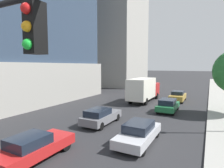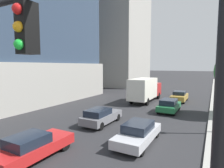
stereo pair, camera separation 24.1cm
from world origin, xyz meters
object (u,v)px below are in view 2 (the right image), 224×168
Objects in this scene: car_green at (169,105)px; car_red at (33,146)px; car_gold at (179,96)px; car_gray at (101,116)px; car_silver at (138,133)px; box_truck at (145,89)px; traffic_light_pole at (115,80)px; construction_building at (118,15)px.

car_green is 0.95× the size of car_red.
car_gold is 1.01× the size of car_gray.
car_gray is (-4.23, 2.22, 0.03)m from car_silver.
box_truck is (-0.00, 11.61, 1.11)m from car_gray.
traffic_light_pole reaches higher than car_red.
car_green is (18.20, -23.65, -17.40)m from construction_building.
car_green is 14.80m from car_red.
car_gold is at bearing -42.64° from construction_building.
car_red is 21.49m from car_gold.
box_truck is (-0.00, 18.56, 1.12)m from car_red.
traffic_light_pole is 9.03m from car_red.
car_red is (13.97, -37.84, -17.43)m from construction_building.
box_truck is at bearing 107.45° from traffic_light_pole.
car_gold reaches higher than car_gray.
car_silver is (0.00, -9.45, -0.05)m from car_green.
box_truck is at bearing 90.00° from car_red.
car_silver is at bearing 108.12° from traffic_light_pole.
car_red is at bearing -101.36° from car_gold.
car_silver is 14.51m from box_truck.
construction_building reaches higher than car_silver.
box_truck is at bearing 134.05° from car_green.
traffic_light_pole is 23.70m from box_truck.
car_gold is (4.23, 21.07, 0.03)m from car_red.
car_green reaches higher than car_silver.
box_truck is at bearing 90.00° from car_gray.
car_gray is (-0.00, 6.95, 0.01)m from car_red.
traffic_light_pole reaches higher than car_gray.
car_red reaches higher than car_silver.
car_green is at bearing 90.00° from car_silver.
construction_building is 41.61m from car_silver.
car_red is at bearing -90.00° from car_gray.
box_truck is (13.97, -19.28, -16.31)m from construction_building.
car_red is 0.98× the size of car_silver.
traffic_light_pole is (21.02, -41.71, -13.34)m from construction_building.
construction_building is 9.50× the size of car_red.
car_red is 0.56× the size of box_truck.
traffic_light_pole is at bearing -71.88° from car_silver.
traffic_light_pole reaches higher than car_silver.
car_gold is at bearing 90.00° from car_green.
car_gold is (-0.00, 16.34, 0.05)m from car_silver.
traffic_light_pole is 1.57× the size of car_gold.
car_red is at bearing -131.85° from car_silver.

